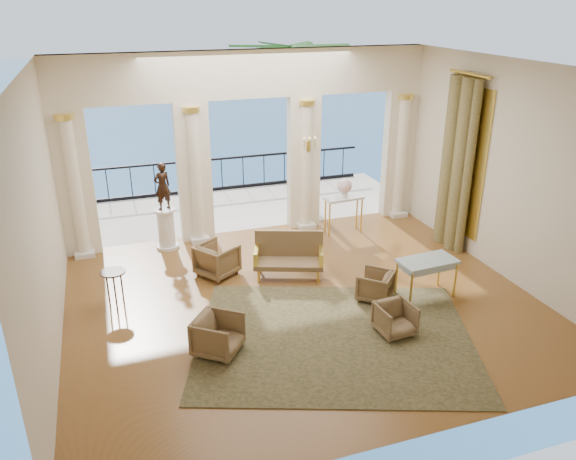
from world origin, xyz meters
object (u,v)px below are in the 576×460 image
object	(u,v)px
console_table	(344,203)
side_table	(113,276)
statue	(162,186)
armchair_d	(217,258)
pedestal	(166,229)
armchair_c	(375,284)
game_table	(427,264)
armchair_a	(218,333)
armchair_b	(395,318)
settee	(289,255)

from	to	relation	value
console_table	side_table	world-z (taller)	console_table
console_table	side_table	xyz separation A→B (m)	(-5.71, -2.07, -0.12)
statue	console_table	size ratio (longest dim) A/B	1.10
console_table	statue	bearing A→B (deg)	168.86
armchair_d	pedestal	world-z (taller)	pedestal
armchair_c	statue	distance (m)	5.41
console_table	game_table	bearing A→B (deg)	-91.62
armchair_c	pedestal	world-z (taller)	pedestal
armchair_a	armchair_b	bearing A→B (deg)	-60.51
armchair_c	settee	bearing A→B (deg)	-96.83
pedestal	console_table	world-z (taller)	pedestal
pedestal	console_table	bearing A→B (deg)	-5.83
armchair_a	armchair_b	size ratio (longest dim) A/B	1.16
side_table	settee	bearing A→B (deg)	3.56
settee	pedestal	size ratio (longest dim) A/B	1.61
console_table	pedestal	bearing A→B (deg)	168.86
armchair_b	settee	bearing A→B (deg)	106.44
armchair_c	side_table	world-z (taller)	side_table
armchair_b	console_table	xyz separation A→B (m)	(1.03, 4.63, 0.46)
armchair_d	side_table	bearing A→B (deg)	74.52
armchair_c	pedestal	size ratio (longest dim) A/B	0.66
armchair_d	armchair_a	bearing A→B (deg)	133.93
armchair_b	armchair_d	size ratio (longest dim) A/B	0.82
armchair_c	side_table	bearing A→B (deg)	-61.77
armchair_a	armchair_d	size ratio (longest dim) A/B	0.95
armchair_b	armchair_d	distance (m)	4.15
armchair_c	game_table	distance (m)	1.12
statue	side_table	distance (m)	2.98
armchair_d	console_table	bearing A→B (deg)	-103.82
armchair_a	settee	bearing A→B (deg)	-3.77
game_table	pedestal	bearing A→B (deg)	135.09
game_table	console_table	size ratio (longest dim) A/B	1.17
game_table	pedestal	xyz separation A→B (m)	(-4.64, 4.02, -0.23)
armchair_d	armchair_b	bearing A→B (deg)	-176.90
armchair_a	armchair_b	distance (m)	3.15
game_table	settee	bearing A→B (deg)	139.47
armchair_b	pedestal	bearing A→B (deg)	119.06
settee	armchair_b	bearing A→B (deg)	-49.10
armchair_a	settee	distance (m)	3.12
armchair_b	console_table	distance (m)	4.76
side_table	armchair_c	bearing A→B (deg)	-15.07
armchair_a	armchair_b	world-z (taller)	armchair_a
armchair_d	statue	distance (m)	2.29
statue	console_table	world-z (taller)	statue
console_table	armchair_a	bearing A→B (deg)	-139.95
statue	pedestal	bearing A→B (deg)	68.11
statue	side_table	bearing A→B (deg)	40.77
armchair_c	console_table	size ratio (longest dim) A/B	0.64
armchair_a	armchair_c	xyz separation A→B (m)	(3.34, 0.80, -0.04)
armchair_d	game_table	bearing A→B (deg)	-155.00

